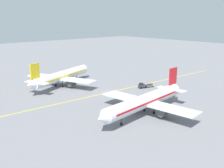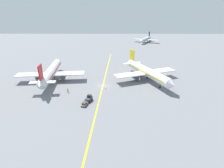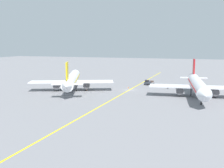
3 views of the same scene
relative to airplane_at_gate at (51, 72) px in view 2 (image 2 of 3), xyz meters
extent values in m
plane|color=slate|center=(22.26, -6.00, -3.71)|extent=(400.00, 400.00, 0.00)
cube|color=yellow|center=(22.26, -6.00, -3.71)|extent=(5.12, 119.92, 0.01)
cylinder|color=silver|center=(-0.05, 0.44, 0.09)|extent=(6.91, 30.21, 3.60)
cone|color=silver|center=(-1.85, 16.54, 0.09)|extent=(3.67, 2.76, 3.42)
cone|color=silver|center=(1.78, -15.96, 0.39)|extent=(3.37, 3.32, 3.06)
cube|color=red|center=(-0.05, 0.44, 0.24)|extent=(6.62, 27.24, 0.50)
cube|color=silver|center=(0.06, -0.56, -0.63)|extent=(28.40, 8.28, 0.36)
cylinder|color=#4C4C51|center=(-4.91, -1.11, -1.88)|extent=(2.54, 3.42, 2.20)
cylinder|color=#4C4C51|center=(5.03, 0.00, -1.88)|extent=(2.54, 3.42, 2.20)
cube|color=red|center=(1.51, -13.48, 4.39)|extent=(0.80, 4.02, 5.00)
cube|color=silver|center=(1.45, -12.98, 0.49)|extent=(9.21, 3.38, 0.24)
cylinder|color=#4C4C51|center=(-1.11, 9.98, -2.31)|extent=(0.36, 0.36, 2.00)
cylinder|color=black|center=(-1.11, 9.98, -3.31)|extent=(0.37, 0.83, 0.80)
cylinder|color=#4C4C51|center=(-1.42, -1.73, -2.31)|extent=(0.36, 0.36, 2.00)
cylinder|color=black|center=(-1.42, -1.73, -3.31)|extent=(0.37, 0.83, 0.80)
cylinder|color=#4C4C51|center=(1.76, -1.37, -2.31)|extent=(0.36, 0.36, 2.00)
cylinder|color=black|center=(1.76, -1.37, -3.31)|extent=(0.37, 0.83, 0.80)
cylinder|color=white|center=(40.80, 0.71, 0.09)|extent=(14.50, 29.19, 3.60)
cone|color=white|center=(46.83, -14.32, 0.09)|extent=(4.07, 3.50, 3.42)
cone|color=white|center=(34.66, 16.03, 0.39)|extent=(3.96, 3.92, 3.06)
cube|color=yellow|center=(40.80, 0.71, 0.24)|extent=(13.42, 26.42, 0.50)
cube|color=white|center=(40.43, 1.64, -0.63)|extent=(27.92, 15.24, 0.36)
cylinder|color=#4C4C51|center=(45.07, 3.50, -1.88)|extent=(3.23, 3.79, 2.20)
cylinder|color=#4C4C51|center=(35.79, -0.22, -1.88)|extent=(3.23, 3.79, 2.20)
cube|color=yellow|center=(35.59, 13.71, 4.39)|extent=(1.82, 3.85, 5.00)
cube|color=white|center=(35.78, 13.24, 0.49)|extent=(9.25, 5.58, 0.24)
cylinder|color=#4C4C51|center=(44.37, -8.20, -2.31)|extent=(0.36, 0.36, 2.00)
cylinder|color=black|center=(44.37, -8.20, -3.31)|extent=(0.56, 0.85, 0.80)
cylinder|color=#4C4C51|center=(41.54, 3.17, -2.31)|extent=(0.36, 0.36, 2.00)
cylinder|color=black|center=(41.54, 3.17, -3.31)|extent=(0.56, 0.85, 0.80)
cylinder|color=#4C4C51|center=(38.57, 1.98, -2.31)|extent=(0.36, 0.36, 2.00)
cylinder|color=black|center=(38.57, 1.98, -3.31)|extent=(0.56, 0.85, 0.80)
cylinder|color=silver|center=(58.91, 108.79, -0.29)|extent=(14.78, 25.67, 3.24)
cone|color=silver|center=(52.50, 95.70, -0.29)|extent=(3.71, 3.29, 3.08)
cone|color=silver|center=(65.44, 122.13, -0.02)|extent=(3.66, 3.64, 2.75)
cube|color=#0F1E51|center=(58.91, 108.79, -0.15)|extent=(13.63, 23.27, 0.45)
cube|color=silver|center=(59.31, 109.60, -0.94)|extent=(24.69, 15.29, 0.32)
cylinder|color=#4C4C51|center=(63.35, 107.62, -2.06)|extent=(3.04, 3.46, 1.98)
cylinder|color=#4C4C51|center=(55.26, 111.58, -2.06)|extent=(3.04, 3.46, 1.98)
cube|color=#0F1E51|center=(64.45, 120.11, 3.58)|extent=(1.87, 3.38, 4.50)
cube|color=silver|center=(64.25, 119.71, 0.07)|extent=(8.22, 5.50, 0.22)
cylinder|color=#4C4C51|center=(55.11, 101.03, -2.45)|extent=(0.32, 0.32, 1.80)
cylinder|color=black|center=(55.11, 101.03, -3.35)|extent=(0.54, 0.76, 0.72)
cylinder|color=#4C4C51|center=(60.99, 109.78, -2.45)|extent=(0.32, 0.32, 1.80)
cylinder|color=black|center=(60.99, 109.78, -3.35)|extent=(0.54, 0.76, 0.72)
cylinder|color=#4C4C51|center=(58.41, 111.04, -2.45)|extent=(0.32, 0.32, 1.80)
cylinder|color=black|center=(58.41, 111.04, -3.35)|extent=(0.54, 0.76, 0.72)
cube|color=#333842|center=(18.42, -19.21, -2.91)|extent=(2.29, 3.30, 0.90)
cube|color=black|center=(18.58, -18.68, -2.11)|extent=(1.54, 1.42, 0.70)
sphere|color=orange|center=(18.58, -18.68, -1.68)|extent=(0.16, 0.16, 0.16)
cylinder|color=black|center=(17.98, -18.06, -3.36)|extent=(0.44, 0.74, 0.70)
cylinder|color=black|center=(19.42, -18.49, -3.36)|extent=(0.44, 0.74, 0.70)
cylinder|color=black|center=(17.42, -19.93, -3.36)|extent=(0.44, 0.74, 0.70)
cylinder|color=black|center=(18.86, -20.36, -3.36)|extent=(0.44, 0.74, 0.70)
cube|color=gray|center=(17.51, -22.28, -3.17)|extent=(2.08, 2.89, 0.20)
cube|color=#4C382D|center=(17.51, -22.28, -2.77)|extent=(1.59, 2.06, 0.60)
cylinder|color=black|center=(17.20, -21.10, -3.49)|extent=(0.26, 0.46, 0.44)
cylinder|color=black|center=(18.41, -21.46, -3.49)|extent=(0.26, 0.46, 0.44)
cylinder|color=black|center=(16.61, -23.09, -3.49)|extent=(0.26, 0.46, 0.44)
cylinder|color=black|center=(17.81, -23.45, -3.49)|extent=(0.26, 0.46, 0.44)
cylinder|color=#23232D|center=(10.01, -12.28, -3.28)|extent=(0.16, 0.16, 0.85)
cylinder|color=#23232D|center=(9.82, -12.35, -3.28)|extent=(0.16, 0.16, 0.85)
cube|color=#CCD819|center=(9.91, -12.31, -2.56)|extent=(0.41, 0.33, 0.60)
cylinder|color=#CCD819|center=(10.14, -12.23, -2.56)|extent=(0.10, 0.10, 0.55)
cylinder|color=#CCD819|center=(9.69, -12.40, -2.56)|extent=(0.10, 0.10, 0.55)
sphere|color=#9E7051|center=(9.91, -12.31, -2.14)|extent=(0.22, 0.22, 0.22)
cone|color=orange|center=(5.26, -15.24, -3.43)|extent=(0.32, 0.32, 0.55)
cone|color=orange|center=(23.48, -9.24, -3.43)|extent=(0.32, 0.32, 0.55)
cone|color=orange|center=(35.83, -0.41, -3.43)|extent=(0.32, 0.32, 0.55)
camera|label=1|loc=(-42.95, 50.13, 21.18)|focal=42.00mm
camera|label=2|loc=(26.36, -70.17, 22.74)|focal=28.00mm
camera|label=3|loc=(-0.08, 80.31, 12.04)|focal=42.00mm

